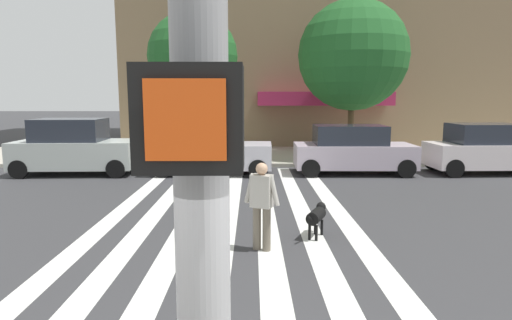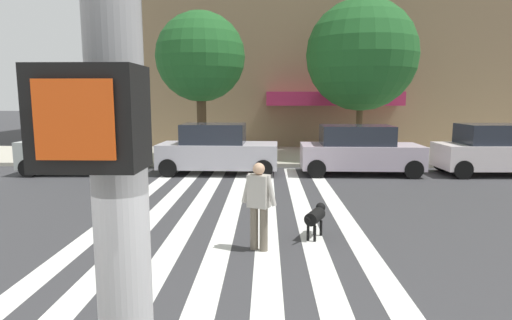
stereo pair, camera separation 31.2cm
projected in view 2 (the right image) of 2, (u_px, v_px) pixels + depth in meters
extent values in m
plane|color=#353538|center=(257.00, 220.00, 9.81)|extent=(160.00, 160.00, 0.00)
cube|color=#B5B19E|center=(262.00, 156.00, 20.15)|extent=(80.00, 6.00, 0.15)
cube|color=silver|center=(113.00, 219.00, 9.89)|extent=(0.45, 14.32, 0.01)
cube|color=silver|center=(151.00, 219.00, 9.87)|extent=(0.45, 14.32, 0.01)
cube|color=silver|center=(190.00, 219.00, 9.85)|extent=(0.45, 14.32, 0.01)
cube|color=silver|center=(228.00, 219.00, 9.83)|extent=(0.45, 14.32, 0.01)
cube|color=silver|center=(267.00, 220.00, 9.80)|extent=(0.45, 14.32, 0.01)
cube|color=silver|center=(306.00, 220.00, 9.78)|extent=(0.45, 14.32, 0.01)
cube|color=silver|center=(345.00, 220.00, 9.76)|extent=(0.45, 14.32, 0.01)
cube|color=#A8234E|center=(333.00, 99.00, 22.04)|extent=(6.98, 1.60, 0.70)
cylinder|color=gray|center=(112.00, 16.00, 1.29)|extent=(0.18, 0.18, 5.80)
cube|color=black|center=(91.00, 118.00, 1.14)|extent=(0.28, 0.18, 0.28)
cube|color=#E54C14|center=(74.00, 120.00, 1.04)|extent=(0.20, 0.01, 0.20)
cube|color=#B4BCB7|center=(85.00, 153.00, 15.81)|extent=(4.36, 2.00, 0.99)
cube|color=#232833|center=(79.00, 129.00, 15.68)|extent=(2.43, 1.72, 0.81)
cylinder|color=black|center=(136.00, 161.00, 16.73)|extent=(0.67, 0.24, 0.66)
cylinder|color=black|center=(123.00, 168.00, 15.03)|extent=(0.67, 0.24, 0.66)
cylinder|color=black|center=(52.00, 161.00, 16.72)|extent=(0.67, 0.24, 0.66)
cylinder|color=black|center=(29.00, 168.00, 15.02)|extent=(0.67, 0.24, 0.66)
cube|color=#BAB7C1|center=(219.00, 155.00, 15.70)|extent=(4.39, 1.93, 0.88)
cube|color=#232833|center=(214.00, 134.00, 15.59)|extent=(2.31, 1.65, 0.72)
cylinder|color=black|center=(265.00, 162.00, 16.47)|extent=(0.67, 0.24, 0.66)
cylinder|color=black|center=(263.00, 169.00, 14.84)|extent=(0.67, 0.24, 0.66)
cylinder|color=black|center=(179.00, 161.00, 16.65)|extent=(0.67, 0.24, 0.66)
cylinder|color=black|center=(168.00, 168.00, 15.03)|extent=(0.67, 0.24, 0.66)
cube|color=#BFAFC0|center=(360.00, 156.00, 15.57)|extent=(4.36, 1.92, 0.85)
cube|color=#232833|center=(356.00, 135.00, 15.46)|extent=(2.58, 1.66, 0.70)
cylinder|color=black|center=(400.00, 162.00, 16.37)|extent=(0.66, 0.23, 0.66)
cylinder|color=black|center=(413.00, 169.00, 14.72)|extent=(0.66, 0.23, 0.66)
cylinder|color=black|center=(312.00, 162.00, 16.52)|extent=(0.66, 0.23, 0.66)
cylinder|color=black|center=(316.00, 169.00, 14.87)|extent=(0.66, 0.23, 0.66)
cube|color=silver|center=(498.00, 156.00, 15.44)|extent=(4.27, 1.90, 0.88)
cube|color=#232833|center=(495.00, 134.00, 15.32)|extent=(2.37, 1.65, 0.72)
cylinder|color=black|center=(442.00, 162.00, 16.32)|extent=(0.66, 0.23, 0.66)
cylinder|color=black|center=(463.00, 170.00, 14.68)|extent=(0.66, 0.23, 0.66)
cylinder|color=#4C3823|center=(202.00, 121.00, 17.99)|extent=(0.40, 0.40, 3.32)
sphere|color=#1E5623|center=(201.00, 57.00, 17.60)|extent=(3.71, 3.71, 3.71)
cylinder|color=#4C3823|center=(359.00, 122.00, 18.94)|extent=(0.27, 0.27, 3.16)
sphere|color=#1E5623|center=(362.00, 55.00, 18.52)|extent=(4.85, 4.85, 4.85)
cylinder|color=#6B6051|center=(254.00, 228.00, 7.86)|extent=(0.20, 0.20, 0.82)
cylinder|color=#6B6051|center=(264.00, 229.00, 7.77)|extent=(0.20, 0.20, 0.82)
cube|color=#B2ADA3|center=(259.00, 191.00, 7.71)|extent=(0.45, 0.38, 0.60)
cylinder|color=#B2ADA3|center=(247.00, 188.00, 7.81)|extent=(0.24, 0.17, 0.57)
cylinder|color=#B2ADA3|center=(271.00, 191.00, 7.60)|extent=(0.24, 0.17, 0.57)
sphere|color=tan|center=(259.00, 169.00, 7.65)|extent=(0.29, 0.29, 0.22)
cylinder|color=black|center=(315.00, 216.00, 8.47)|extent=(0.47, 0.62, 0.26)
sphere|color=black|center=(321.00, 207.00, 8.78)|extent=(0.27, 0.27, 0.20)
cylinder|color=black|center=(309.00, 219.00, 8.12)|extent=(0.13, 0.23, 0.16)
cylinder|color=black|center=(314.00, 227.00, 8.72)|extent=(0.07, 0.07, 0.32)
cylinder|color=black|center=(321.00, 228.00, 8.66)|extent=(0.07, 0.07, 0.32)
cylinder|color=black|center=(308.00, 233.00, 8.37)|extent=(0.07, 0.07, 0.32)
cylinder|color=black|center=(315.00, 234.00, 8.30)|extent=(0.07, 0.07, 0.32)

